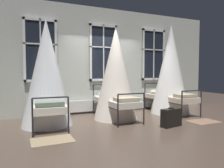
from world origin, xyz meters
TOP-DOWN VIEW (x-y plane):
  - ground at (0.00, 0.00)m, footprint 17.83×17.83m
  - back_wall_with_windows at (0.00, 1.38)m, footprint 8.48×0.10m
  - window_bank at (0.00, 1.26)m, footprint 4.89×0.10m
  - cot_first at (-1.92, 0.19)m, footprint 1.25×1.90m
  - cot_second at (-0.04, 0.20)m, footprint 1.25×1.89m
  - cot_third at (1.94, 0.25)m, footprint 1.25×1.90m
  - rug_first at (-1.97, -1.10)m, footprint 0.81×0.58m
  - rug_third at (1.97, -1.10)m, footprint 0.80×0.56m
  - suitcase_dark at (0.84, -1.16)m, footprint 0.59×0.31m

SIDE VIEW (x-z plane):
  - ground at x=0.00m, z-range 0.00..0.00m
  - rug_first at x=-1.97m, z-range 0.00..0.01m
  - rug_third at x=1.97m, z-range 0.00..0.01m
  - suitcase_dark at x=0.84m, z-range -0.01..0.46m
  - window_bank at x=0.00m, z-range -0.27..2.55m
  - cot_second at x=-0.04m, z-range -0.05..2.56m
  - cot_first at x=-1.92m, z-range -0.05..2.60m
  - cot_third at x=1.94m, z-range -0.05..2.79m
  - back_wall_with_windows at x=0.00m, z-range 0.00..3.44m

